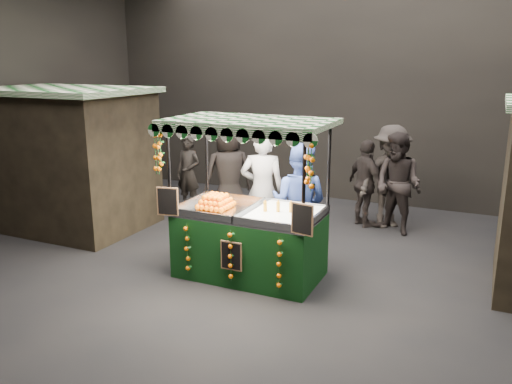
% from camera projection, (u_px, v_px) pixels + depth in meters
% --- Properties ---
extents(ground, '(12.00, 12.00, 0.00)m').
position_uv_depth(ground, '(261.00, 284.00, 7.43)').
color(ground, black).
rests_on(ground, ground).
extents(market_hall, '(12.10, 10.10, 5.05)m').
position_uv_depth(market_hall, '(261.00, 36.00, 6.59)').
color(market_hall, black).
rests_on(market_hall, ground).
extents(neighbour_stall_left, '(3.00, 2.20, 2.60)m').
position_uv_depth(neighbour_stall_left, '(68.00, 158.00, 9.76)').
color(neighbour_stall_left, black).
rests_on(neighbour_stall_left, ground).
extents(juice_stall, '(2.38, 1.40, 2.30)m').
position_uv_depth(juice_stall, '(249.00, 230.00, 7.54)').
color(juice_stall, black).
rests_on(juice_stall, ground).
extents(vendor_grey, '(0.83, 0.66, 2.00)m').
position_uv_depth(vendor_grey, '(262.00, 191.00, 8.58)').
color(vendor_grey, gray).
rests_on(vendor_grey, ground).
extents(vendor_blue, '(0.92, 0.72, 1.89)m').
position_uv_depth(vendor_blue, '(299.00, 203.00, 8.08)').
color(vendor_blue, navy).
rests_on(vendor_blue, ground).
extents(shopper_0, '(0.61, 0.43, 1.58)m').
position_uv_depth(shopper_0, '(188.00, 173.00, 10.92)').
color(shopper_0, '#282421').
rests_on(shopper_0, ground).
extents(shopper_1, '(1.11, 1.01, 1.85)m').
position_uv_depth(shopper_1, '(398.00, 184.00, 9.39)').
color(shopper_1, black).
rests_on(shopper_1, ground).
extents(shopper_2, '(1.00, 0.94, 1.66)m').
position_uv_depth(shopper_2, '(366.00, 183.00, 9.83)').
color(shopper_2, '#2A2322').
rests_on(shopper_2, ground).
extents(shopper_3, '(1.42, 1.35, 1.94)m').
position_uv_depth(shopper_3, '(390.00, 177.00, 9.75)').
color(shopper_3, '#2E2825').
rests_on(shopper_3, ground).
extents(shopper_4, '(1.11, 1.11, 1.94)m').
position_uv_depth(shopper_4, '(229.00, 175.00, 9.93)').
color(shopper_4, black).
rests_on(shopper_4, ground).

